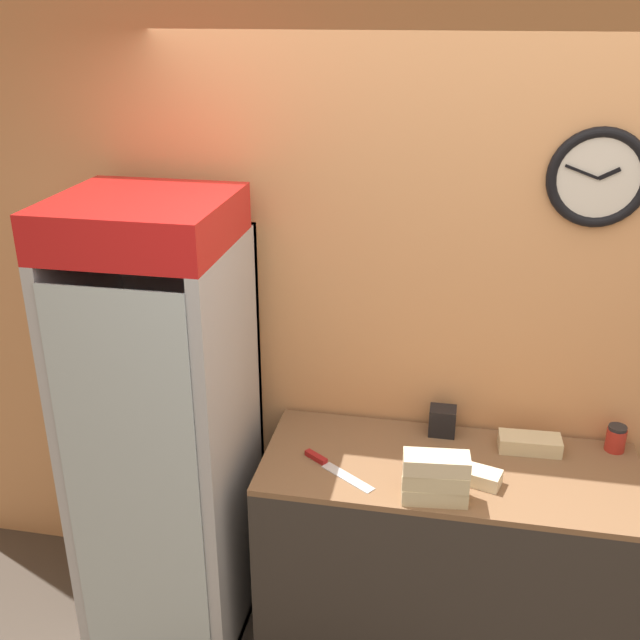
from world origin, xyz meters
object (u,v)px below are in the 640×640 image
at_px(beverage_cooler, 168,406).
at_px(sandwich_stack_bottom, 434,493).
at_px(condiment_jar, 616,438).
at_px(sandwich_flat_left, 466,473).
at_px(sandwich_flat_right, 530,443).
at_px(napkin_dispenser, 442,421).
at_px(chefs_knife, 329,465).
at_px(sandwich_stack_top, 437,463).
at_px(sandwich_stack_middle, 435,478).

bearing_deg(beverage_cooler, sandwich_stack_bottom, -11.78).
height_order(sandwich_stack_bottom, condiment_jar, condiment_jar).
distance_m(sandwich_stack_bottom, sandwich_flat_left, 0.19).
distance_m(beverage_cooler, sandwich_flat_right, 1.49).
distance_m(sandwich_stack_bottom, sandwich_flat_right, 0.54).
relative_size(beverage_cooler, napkin_dispenser, 16.26).
distance_m(sandwich_flat_left, chefs_knife, 0.53).
bearing_deg(sandwich_stack_top, chefs_knife, 162.24).
distance_m(sandwich_stack_top, condiment_jar, 0.85).
height_order(sandwich_stack_bottom, chefs_knife, sandwich_stack_bottom).
height_order(beverage_cooler, sandwich_stack_top, beverage_cooler).
xyz_separation_m(sandwich_flat_right, napkin_dispenser, (-0.35, 0.06, 0.03)).
xyz_separation_m(chefs_knife, condiment_jar, (1.12, 0.34, 0.05)).
distance_m(beverage_cooler, sandwich_stack_bottom, 1.14).
bearing_deg(sandwich_flat_left, beverage_cooler, 176.22).
distance_m(sandwich_flat_left, condiment_jar, 0.67).
bearing_deg(beverage_cooler, sandwich_stack_middle, -11.78).
xyz_separation_m(sandwich_stack_middle, sandwich_flat_right, (0.36, 0.41, -0.06)).
bearing_deg(chefs_knife, sandwich_stack_top, -17.76).
bearing_deg(sandwich_stack_top, condiment_jar, 34.02).
height_order(sandwich_stack_bottom, napkin_dispenser, napkin_dispenser).
xyz_separation_m(sandwich_stack_bottom, sandwich_flat_right, (0.36, 0.41, 0.00)).
xyz_separation_m(beverage_cooler, chefs_knife, (0.70, -0.10, -0.14)).
bearing_deg(sandwich_stack_middle, beverage_cooler, 168.22).
relative_size(sandwich_stack_middle, chefs_knife, 0.79).
bearing_deg(sandwich_stack_bottom, sandwich_stack_middle, 0.00).
xyz_separation_m(sandwich_stack_bottom, napkin_dispenser, (0.01, 0.47, 0.03)).
bearing_deg(napkin_dispenser, sandwich_flat_left, -71.52).
height_order(sandwich_stack_bottom, sandwich_flat_right, same).
distance_m(chefs_knife, condiment_jar, 1.17).
distance_m(sandwich_stack_top, napkin_dispenser, 0.48).
height_order(sandwich_stack_top, napkin_dispenser, sandwich_stack_top).
height_order(sandwich_stack_middle, sandwich_flat_left, sandwich_stack_middle).
xyz_separation_m(beverage_cooler, sandwich_stack_top, (1.11, -0.23, 0.02)).
bearing_deg(napkin_dispenser, condiment_jar, 0.46).
relative_size(beverage_cooler, condiment_jar, 17.67).
bearing_deg(chefs_knife, beverage_cooler, 171.93).
distance_m(sandwich_stack_middle, sandwich_stack_top, 0.06).
relative_size(sandwich_stack_bottom, condiment_jar, 2.24).
relative_size(sandwich_flat_left, napkin_dispenser, 2.28).
xyz_separation_m(sandwich_flat_left, chefs_knife, (-0.53, -0.02, -0.02)).
bearing_deg(sandwich_stack_bottom, napkin_dispenser, 89.13).
bearing_deg(sandwich_flat_right, sandwich_flat_left, -134.36).
distance_m(sandwich_stack_middle, sandwich_flat_left, 0.20).
distance_m(beverage_cooler, napkin_dispenser, 1.15).
distance_m(beverage_cooler, sandwich_stack_top, 1.14).
relative_size(sandwich_stack_top, condiment_jar, 2.24).
height_order(sandwich_flat_left, napkin_dispenser, napkin_dispenser).
bearing_deg(napkin_dispenser, sandwich_stack_bottom, -90.87).
distance_m(sandwich_stack_bottom, sandwich_stack_middle, 0.06).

